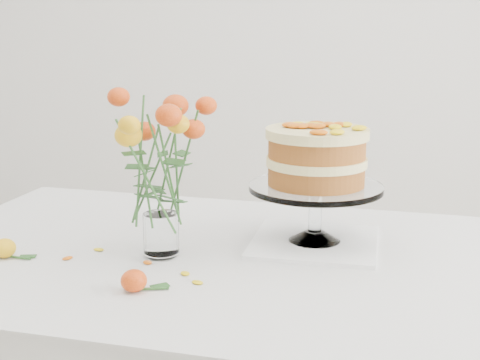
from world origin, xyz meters
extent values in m
cube|color=white|center=(0.00, 2.00, 1.35)|extent=(4.00, 0.04, 2.70)
cube|color=tan|center=(0.00, 0.00, 0.73)|extent=(1.40, 0.90, 0.04)
cylinder|color=tan|center=(-0.62, 0.37, 0.35)|extent=(0.06, 0.06, 0.71)
cube|color=silver|center=(0.00, 0.00, 0.75)|extent=(1.42, 0.92, 0.01)
cube|color=silver|center=(0.00, 0.46, 0.65)|extent=(1.42, 0.01, 0.20)
cube|color=white|center=(0.21, 0.12, 0.76)|extent=(0.30, 0.30, 0.01)
cylinder|color=white|center=(0.21, 0.12, 0.84)|extent=(0.03, 0.03, 0.10)
cylinder|color=white|center=(0.21, 0.12, 0.89)|extent=(0.31, 0.31, 0.01)
cylinder|color=#9D4F23|center=(0.21, 0.12, 0.92)|extent=(0.25, 0.25, 0.04)
cylinder|color=beige|center=(0.21, 0.12, 0.95)|extent=(0.26, 0.26, 0.02)
cylinder|color=#9D4F23|center=(0.21, 0.12, 0.99)|extent=(0.25, 0.25, 0.04)
cylinder|color=beige|center=(0.21, 0.12, 1.02)|extent=(0.26, 0.26, 0.02)
cylinder|color=white|center=(-0.11, -0.05, 0.76)|extent=(0.06, 0.06, 0.01)
cylinder|color=white|center=(-0.11, -0.05, 0.81)|extent=(0.08, 0.08, 0.09)
ellipsoid|color=orange|center=(-0.44, -0.14, 0.78)|extent=(0.05, 0.05, 0.04)
cylinder|color=#2F6127|center=(-0.40, -0.15, 0.76)|extent=(0.06, 0.01, 0.01)
ellipsoid|color=#BA2F09|center=(-0.09, -0.25, 0.78)|extent=(0.05, 0.05, 0.04)
cylinder|color=#2F6127|center=(-0.05, -0.24, 0.76)|extent=(0.06, 0.03, 0.01)
ellipsoid|color=yellow|center=(-0.12, -0.10, 0.76)|extent=(0.03, 0.02, 0.00)
ellipsoid|color=yellow|center=(-0.02, -0.14, 0.76)|extent=(0.03, 0.02, 0.00)
ellipsoid|color=yellow|center=(0.02, -0.18, 0.76)|extent=(0.03, 0.02, 0.00)
ellipsoid|color=yellow|center=(-0.26, -0.05, 0.76)|extent=(0.03, 0.02, 0.00)
ellipsoid|color=yellow|center=(-0.30, -0.12, 0.76)|extent=(0.03, 0.02, 0.00)
camera|label=1|loc=(0.42, -1.36, 1.26)|focal=50.00mm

